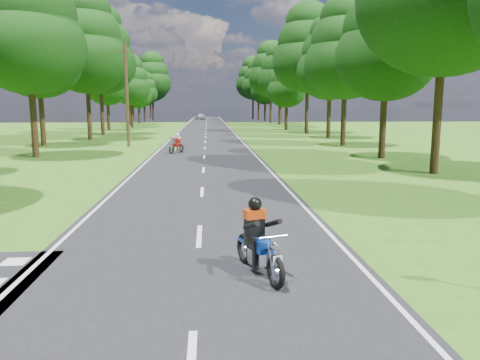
{
  "coord_description": "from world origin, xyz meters",
  "views": [
    {
      "loc": [
        0.24,
        -9.35,
        3.26
      ],
      "look_at": [
        1.16,
        4.0,
        1.1
      ],
      "focal_mm": 35.0,
      "sensor_mm": 36.0,
      "label": 1
    }
  ],
  "objects": [
    {
      "name": "treeline",
      "position": [
        1.43,
        60.06,
        8.25
      ],
      "size": [
        40.0,
        115.35,
        14.78
      ],
      "color": "black",
      "rests_on": "ground"
    },
    {
      "name": "main_road",
      "position": [
        0.0,
        50.0,
        0.01
      ],
      "size": [
        7.0,
        140.0,
        0.02
      ],
      "primitive_type": "cube",
      "color": "black",
      "rests_on": "ground"
    },
    {
      "name": "telegraph_pole",
      "position": [
        -6.0,
        28.0,
        4.07
      ],
      "size": [
        1.2,
        0.26,
        8.0
      ],
      "color": "#382616",
      "rests_on": "ground"
    },
    {
      "name": "road_markings",
      "position": [
        -0.14,
        48.13,
        0.02
      ],
      "size": [
        7.4,
        140.0,
        0.01
      ],
      "color": "silver",
      "rests_on": "main_road"
    },
    {
      "name": "ground",
      "position": [
        0.0,
        0.0,
        0.0
      ],
      "size": [
        160.0,
        160.0,
        0.0
      ],
      "primitive_type": "plane",
      "color": "#306316",
      "rests_on": "ground"
    },
    {
      "name": "rider_far_red",
      "position": [
        -1.9,
        22.56,
        0.69
      ],
      "size": [
        1.19,
        1.68,
        1.34
      ],
      "primitive_type": null,
      "rotation": [
        0.0,
        0.0,
        -0.46
      ],
      "color": "#A80F0C",
      "rests_on": "main_road"
    },
    {
      "name": "distant_car",
      "position": [
        -1.34,
        93.93,
        0.75
      ],
      "size": [
        2.77,
        4.6,
        1.47
      ],
      "primitive_type": "imported",
      "rotation": [
        0.0,
        0.0,
        0.26
      ],
      "color": "#B7BABF",
      "rests_on": "main_road"
    },
    {
      "name": "rider_near_blue",
      "position": [
        1.19,
        -0.77,
        0.76
      ],
      "size": [
        1.11,
        1.88,
        1.49
      ],
      "primitive_type": null,
      "rotation": [
        0.0,
        0.0,
        0.31
      ],
      "color": "#0D3697",
      "rests_on": "main_road"
    }
  ]
}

